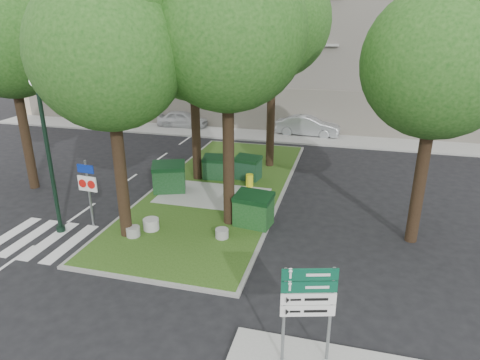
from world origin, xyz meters
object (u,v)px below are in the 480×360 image
(litter_bin, at_px, (249,180))
(traffic_sign_pole, at_px, (88,185))
(tree_street_left, at_px, (8,24))
(bollard_left, at_px, (151,224))
(car_white, at_px, (183,119))
(bollard_mid, at_px, (133,232))
(street_lamp, at_px, (46,137))
(bollard_right, at_px, (222,233))
(dumpster_b, at_px, (216,167))
(tree_street_right, at_px, (444,48))
(tree_median_mid, at_px, (195,39))
(tree_median_near_right, at_px, (230,15))
(car_silver, at_px, (308,126))
(tree_median_far, at_px, (276,9))
(dumpster_a, at_px, (169,177))
(tree_median_near_left, at_px, (110,36))
(directional_sign, at_px, (308,300))
(dumpster_d, at_px, (254,210))
(dumpster_c, at_px, (248,168))

(litter_bin, relative_size, traffic_sign_pole, 0.23)
(tree_street_left, xyz_separation_m, bollard_left, (7.64, -2.94, -7.31))
(traffic_sign_pole, height_order, car_white, traffic_sign_pole)
(bollard_mid, distance_m, street_lamp, 4.67)
(bollard_right, xyz_separation_m, street_lamp, (-6.36, -0.91, 3.53))
(dumpster_b, bearing_deg, tree_street_right, -30.55)
(bollard_right, bearing_deg, tree_median_mid, 117.10)
(litter_bin, bearing_deg, tree_median_near_right, -86.91)
(tree_street_right, height_order, bollard_left, tree_street_right)
(bollard_left, xyz_separation_m, car_silver, (4.27, 16.38, 0.40))
(tree_median_far, relative_size, dumpster_a, 6.58)
(dumpster_a, bearing_deg, tree_median_near_left, -107.11)
(bollard_right, bearing_deg, tree_median_near_right, 90.50)
(traffic_sign_pole, distance_m, directional_sign, 10.50)
(dumpster_d, xyz_separation_m, car_silver, (0.50, 14.97, -0.04))
(dumpster_b, height_order, bollard_mid, dumpster_b)
(tree_median_mid, distance_m, dumpster_d, 8.62)
(tree_median_far, relative_size, directional_sign, 4.66)
(tree_median_near_right, distance_m, tree_street_left, 10.61)
(dumpster_c, distance_m, dumpster_d, 5.30)
(bollard_right, bearing_deg, bollard_left, -178.88)
(tree_median_mid, height_order, traffic_sign_pole, tree_median_mid)
(dumpster_a, bearing_deg, traffic_sign_pole, -132.37)
(dumpster_b, bearing_deg, tree_median_far, 43.60)
(dumpster_c, bearing_deg, tree_median_mid, -157.38)
(tree_median_far, height_order, dumpster_c, tree_median_far)
(dumpster_c, height_order, traffic_sign_pole, traffic_sign_pole)
(tree_median_far, bearing_deg, directional_sign, -76.04)
(tree_median_near_left, distance_m, tree_street_right, 10.80)
(tree_median_mid, xyz_separation_m, street_lamp, (-3.34, -6.80, -3.15))
(dumpster_b, bearing_deg, car_silver, 64.85)
(tree_median_near_left, height_order, tree_median_far, tree_median_far)
(tree_median_near_right, xyz_separation_m, tree_street_left, (-10.50, 1.50, -0.33))
(tree_median_near_right, xyz_separation_m, car_silver, (1.41, 14.94, -7.25))
(traffic_sign_pole, relative_size, directional_sign, 1.09)
(street_lamp, xyz_separation_m, directional_sign, (10.09, -4.46, -2.00))
(car_white, bearing_deg, tree_median_near_left, -167.28)
(dumpster_a, distance_m, litter_bin, 3.89)
(tree_median_mid, distance_m, traffic_sign_pole, 8.32)
(street_lamp, bearing_deg, traffic_sign_pole, 37.26)
(tree_median_mid, xyz_separation_m, bollard_mid, (-0.28, -6.62, -6.67))
(tree_median_mid, relative_size, litter_bin, 15.89)
(tree_median_near_left, bearing_deg, street_lamp, -174.02)
(tree_street_left, relative_size, bollard_right, 22.21)
(tree_median_mid, height_order, bollard_left, tree_median_mid)
(dumpster_a, relative_size, litter_bin, 2.88)
(tree_median_near_left, relative_size, dumpster_d, 6.58)
(litter_bin, xyz_separation_m, traffic_sign_pole, (-5.16, -5.53, 1.36))
(tree_street_right, xyz_separation_m, bollard_left, (-9.86, -1.94, -6.64))
(tree_median_far, relative_size, bollard_left, 19.43)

